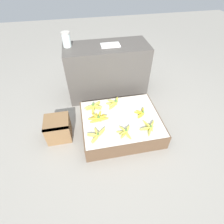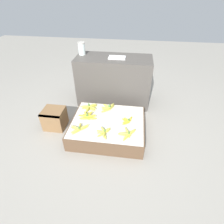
{
  "view_description": "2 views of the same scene",
  "coord_description": "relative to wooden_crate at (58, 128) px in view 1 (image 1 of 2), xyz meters",
  "views": [
    {
      "loc": [
        -0.41,
        -1.48,
        1.81
      ],
      "look_at": [
        -0.09,
        0.12,
        0.23
      ],
      "focal_mm": 28.0,
      "sensor_mm": 36.0,
      "label": 1
    },
    {
      "loc": [
        0.3,
        -1.8,
        1.75
      ],
      "look_at": [
        0.06,
        0.01,
        0.38
      ],
      "focal_mm": 28.0,
      "sensor_mm": 36.0,
      "label": 2
    }
  ],
  "objects": [
    {
      "name": "banana_bunch_back_midleft",
      "position": [
        0.75,
        0.23,
        0.11
      ],
      "size": [
        0.2,
        0.23,
        0.11
      ],
      "color": "gold",
      "rests_on": "display_platform"
    },
    {
      "name": "banana_bunch_front_midright",
      "position": [
        1.08,
        -0.28,
        0.1
      ],
      "size": [
        0.23,
        0.23,
        0.09
      ],
      "color": "gold",
      "rests_on": "display_platform"
    },
    {
      "name": "glass_jar",
      "position": [
        0.24,
        0.87,
        0.75
      ],
      "size": [
        0.11,
        0.11,
        0.19
      ],
      "color": "silver",
      "rests_on": "back_vendor_table"
    },
    {
      "name": "banana_bunch_middle_midright",
      "position": [
        1.06,
        -0.03,
        0.1
      ],
      "size": [
        0.15,
        0.17,
        0.09
      ],
      "color": "yellow",
      "rests_on": "display_platform"
    },
    {
      "name": "banana_bunch_back_left",
      "position": [
        0.48,
        0.2,
        0.11
      ],
      "size": [
        0.25,
        0.21,
        0.11
      ],
      "color": "gold",
      "rests_on": "display_platform"
    },
    {
      "name": "ground_plane",
      "position": [
        0.79,
        -0.04,
        -0.15
      ],
      "size": [
        10.0,
        10.0,
        0.0
      ],
      "primitive_type": "plane",
      "color": "gray"
    },
    {
      "name": "foam_tray_white",
      "position": [
        0.81,
        0.78,
        0.66
      ],
      "size": [
        0.26,
        0.15,
        0.02
      ],
      "color": "white",
      "rests_on": "back_vendor_table"
    },
    {
      "name": "display_platform",
      "position": [
        0.79,
        -0.04,
        -0.04
      ],
      "size": [
        0.99,
        0.82,
        0.22
      ],
      "color": "brown",
      "rests_on": "ground_plane"
    },
    {
      "name": "wooden_crate",
      "position": [
        0.0,
        0.0,
        0.0
      ],
      "size": [
        0.3,
        0.28,
        0.29
      ],
      "color": "olive",
      "rests_on": "ground_plane"
    },
    {
      "name": "banana_bunch_middle_left",
      "position": [
        0.51,
        -0.01,
        0.1
      ],
      "size": [
        0.26,
        0.17,
        0.11
      ],
      "color": "gold",
      "rests_on": "display_platform"
    },
    {
      "name": "banana_bunch_front_left",
      "position": [
        0.45,
        -0.26,
        0.1
      ],
      "size": [
        0.24,
        0.23,
        0.09
      ],
      "color": "#DBCC4C",
      "rests_on": "display_platform"
    },
    {
      "name": "back_vendor_table",
      "position": [
        0.76,
        0.8,
        0.25
      ],
      "size": [
        1.2,
        0.51,
        0.8
      ],
      "color": "#4C4742",
      "rests_on": "ground_plane"
    },
    {
      "name": "banana_bunch_front_midleft",
      "position": [
        0.78,
        -0.29,
        0.1
      ],
      "size": [
        0.18,
        0.21,
        0.09
      ],
      "color": "gold",
      "rests_on": "display_platform"
    }
  ]
}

